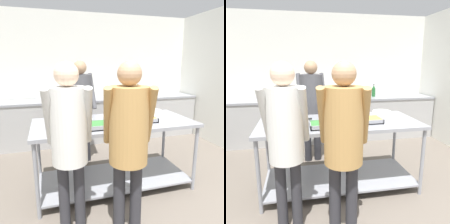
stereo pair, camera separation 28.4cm
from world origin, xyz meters
TOP-DOWN VIEW (x-y plane):
  - wall_rear at (0.00, 3.63)m, footprint 4.75×0.06m
  - back_counter at (-0.00, 3.26)m, footprint 4.59×0.65m
  - serving_counter at (-0.11, 1.39)m, footprint 2.01×0.88m
  - sauce_pan at (-0.73, 1.28)m, footprint 0.39×0.25m
  - serving_tray_vegetables at (-0.30, 1.19)m, footprint 0.39×0.28m
  - serving_tray_roast at (0.16, 1.29)m, footprint 0.48×0.26m
  - plate_stack at (0.57, 1.67)m, footprint 0.27×0.27m
  - guest_serving_left at (-0.74, 0.70)m, footprint 0.44×0.36m
  - guest_serving_right at (-0.24, 0.55)m, footprint 0.50×0.41m
  - cook_behind_counter at (-0.39, 2.26)m, footprint 0.48×0.36m
  - water_bottle at (1.03, 3.29)m, footprint 0.08×0.08m

SIDE VIEW (x-z plane):
  - back_counter at x=0.00m, z-range 0.00..0.90m
  - serving_counter at x=-0.11m, z-range 0.16..1.06m
  - plate_stack at x=0.57m, z-range 0.90..0.95m
  - serving_tray_vegetables at x=-0.30m, z-range 0.90..0.95m
  - serving_tray_roast at x=0.16m, z-range 0.90..0.95m
  - sauce_pan at x=-0.73m, z-range 0.90..1.00m
  - guest_serving_right at x=-0.24m, z-range 0.19..1.84m
  - guest_serving_left at x=-0.74m, z-range 0.20..1.84m
  - water_bottle at x=1.03m, z-range 0.89..1.15m
  - cook_behind_counter at x=-0.39m, z-range 0.19..1.85m
  - wall_rear at x=0.00m, z-range 0.00..2.65m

